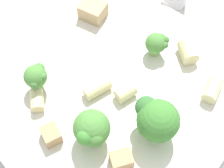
{
  "coord_description": "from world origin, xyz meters",
  "views": [
    {
      "loc": [
        -0.04,
        -0.18,
        0.38
      ],
      "look_at": [
        0.0,
        0.0,
        0.05
      ],
      "focal_mm": 60.0,
      "sensor_mm": 36.0,
      "label": 1
    }
  ],
  "objects_px": {
    "broccoli_floret_3": "(36,77)",
    "broccoli_floret_0": "(91,130)",
    "rigatoni_3": "(126,92)",
    "chicken_chunk_2": "(121,160)",
    "rigatoni_2": "(97,87)",
    "rigatoni_0": "(37,104)",
    "rigatoni_4": "(212,90)",
    "pasta_bowl": "(112,97)",
    "rigatoni_1": "(188,52)",
    "broccoli_floret_1": "(157,120)",
    "chicken_chunk_1": "(51,135)",
    "chicken_chunk_0": "(92,11)",
    "broccoli_floret_2": "(157,43)"
  },
  "relations": [
    {
      "from": "broccoli_floret_3",
      "to": "chicken_chunk_0",
      "type": "xyz_separation_m",
      "value": [
        0.07,
        0.08,
        -0.01
      ]
    },
    {
      "from": "rigatoni_2",
      "to": "chicken_chunk_1",
      "type": "distance_m",
      "value": 0.07
    },
    {
      "from": "pasta_bowl",
      "to": "chicken_chunk_2",
      "type": "bearing_deg",
      "value": -96.46
    },
    {
      "from": "pasta_bowl",
      "to": "chicken_chunk_2",
      "type": "height_order",
      "value": "chicken_chunk_2"
    },
    {
      "from": "broccoli_floret_1",
      "to": "broccoli_floret_3",
      "type": "xyz_separation_m",
      "value": [
        -0.1,
        0.07,
        -0.01
      ]
    },
    {
      "from": "rigatoni_1",
      "to": "rigatoni_4",
      "type": "distance_m",
      "value": 0.05
    },
    {
      "from": "broccoli_floret_2",
      "to": "rigatoni_4",
      "type": "distance_m",
      "value": 0.07
    },
    {
      "from": "broccoli_floret_3",
      "to": "rigatoni_4",
      "type": "relative_size",
      "value": 1.31
    },
    {
      "from": "broccoli_floret_0",
      "to": "rigatoni_0",
      "type": "relative_size",
      "value": 1.88
    },
    {
      "from": "broccoli_floret_3",
      "to": "broccoli_floret_0",
      "type": "bearing_deg",
      "value": -58.58
    },
    {
      "from": "rigatoni_3",
      "to": "chicken_chunk_1",
      "type": "distance_m",
      "value": 0.08
    },
    {
      "from": "rigatoni_1",
      "to": "chicken_chunk_0",
      "type": "distance_m",
      "value": 0.12
    },
    {
      "from": "broccoli_floret_2",
      "to": "broccoli_floret_0",
      "type": "bearing_deg",
      "value": -135.63
    },
    {
      "from": "broccoli_floret_3",
      "to": "rigatoni_1",
      "type": "distance_m",
      "value": 0.16
    },
    {
      "from": "broccoli_floret_0",
      "to": "rigatoni_1",
      "type": "xyz_separation_m",
      "value": [
        0.12,
        0.07,
        -0.02
      ]
    },
    {
      "from": "chicken_chunk_1",
      "to": "chicken_chunk_2",
      "type": "distance_m",
      "value": 0.07
    },
    {
      "from": "chicken_chunk_1",
      "to": "chicken_chunk_2",
      "type": "bearing_deg",
      "value": -33.37
    },
    {
      "from": "broccoli_floret_0",
      "to": "rigatoni_1",
      "type": "height_order",
      "value": "broccoli_floret_0"
    },
    {
      "from": "rigatoni_3",
      "to": "chicken_chunk_2",
      "type": "distance_m",
      "value": 0.07
    },
    {
      "from": "rigatoni_1",
      "to": "chicken_chunk_2",
      "type": "bearing_deg",
      "value": -133.92
    },
    {
      "from": "broccoli_floret_0",
      "to": "chicken_chunk_1",
      "type": "relative_size",
      "value": 2.28
    },
    {
      "from": "broccoli_floret_3",
      "to": "chicken_chunk_1",
      "type": "distance_m",
      "value": 0.06
    },
    {
      "from": "broccoli_floret_0",
      "to": "broccoli_floret_1",
      "type": "bearing_deg",
      "value": -4.66
    },
    {
      "from": "pasta_bowl",
      "to": "broccoli_floret_3",
      "type": "height_order",
      "value": "broccoli_floret_3"
    },
    {
      "from": "broccoli_floret_1",
      "to": "chicken_chunk_1",
      "type": "distance_m",
      "value": 0.1
    },
    {
      "from": "rigatoni_1",
      "to": "rigatoni_4",
      "type": "xyz_separation_m",
      "value": [
        0.01,
        -0.05,
        -0.0
      ]
    },
    {
      "from": "rigatoni_4",
      "to": "chicken_chunk_1",
      "type": "xyz_separation_m",
      "value": [
        -0.16,
        -0.01,
        -0.0
      ]
    },
    {
      "from": "broccoli_floret_1",
      "to": "rigatoni_2",
      "type": "bearing_deg",
      "value": 127.67
    },
    {
      "from": "broccoli_floret_3",
      "to": "rigatoni_1",
      "type": "relative_size",
      "value": 1.41
    },
    {
      "from": "broccoli_floret_3",
      "to": "rigatoni_2",
      "type": "bearing_deg",
      "value": -15.64
    },
    {
      "from": "broccoli_floret_0",
      "to": "chicken_chunk_1",
      "type": "height_order",
      "value": "broccoli_floret_0"
    },
    {
      "from": "broccoli_floret_2",
      "to": "rigatoni_0",
      "type": "relative_size",
      "value": 1.31
    },
    {
      "from": "rigatoni_3",
      "to": "chicken_chunk_2",
      "type": "xyz_separation_m",
      "value": [
        -0.02,
        -0.07,
        0.0
      ]
    },
    {
      "from": "broccoli_floret_0",
      "to": "rigatoni_4",
      "type": "height_order",
      "value": "broccoli_floret_0"
    },
    {
      "from": "broccoli_floret_2",
      "to": "rigatoni_2",
      "type": "xyz_separation_m",
      "value": [
        -0.07,
        -0.03,
        -0.01
      ]
    },
    {
      "from": "rigatoni_2",
      "to": "chicken_chunk_0",
      "type": "relative_size",
      "value": 1.03
    },
    {
      "from": "pasta_bowl",
      "to": "chicken_chunk_1",
      "type": "relative_size",
      "value": 14.3
    },
    {
      "from": "rigatoni_0",
      "to": "rigatoni_3",
      "type": "distance_m",
      "value": 0.09
    },
    {
      "from": "rigatoni_0",
      "to": "chicken_chunk_2",
      "type": "bearing_deg",
      "value": -47.92
    },
    {
      "from": "rigatoni_2",
      "to": "rigatoni_0",
      "type": "bearing_deg",
      "value": -174.37
    },
    {
      "from": "pasta_bowl",
      "to": "broccoli_floret_2",
      "type": "height_order",
      "value": "broccoli_floret_2"
    },
    {
      "from": "broccoli_floret_0",
      "to": "broccoli_floret_2",
      "type": "relative_size",
      "value": 1.44
    },
    {
      "from": "broccoli_floret_0",
      "to": "chicken_chunk_1",
      "type": "distance_m",
      "value": 0.04
    },
    {
      "from": "broccoli_floret_0",
      "to": "rigatoni_3",
      "type": "height_order",
      "value": "broccoli_floret_0"
    },
    {
      "from": "broccoli_floret_3",
      "to": "rigatoni_4",
      "type": "bearing_deg",
      "value": -14.96
    },
    {
      "from": "rigatoni_1",
      "to": "chicken_chunk_2",
      "type": "distance_m",
      "value": 0.14
    },
    {
      "from": "broccoli_floret_3",
      "to": "rigatoni_1",
      "type": "bearing_deg",
      "value": 1.3
    },
    {
      "from": "broccoli_floret_0",
      "to": "rigatoni_1",
      "type": "relative_size",
      "value": 1.74
    },
    {
      "from": "broccoli_floret_2",
      "to": "broccoli_floret_3",
      "type": "bearing_deg",
      "value": -172.92
    },
    {
      "from": "rigatoni_3",
      "to": "chicken_chunk_1",
      "type": "xyz_separation_m",
      "value": [
        -0.08,
        -0.03,
        0.0
      ]
    }
  ]
}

